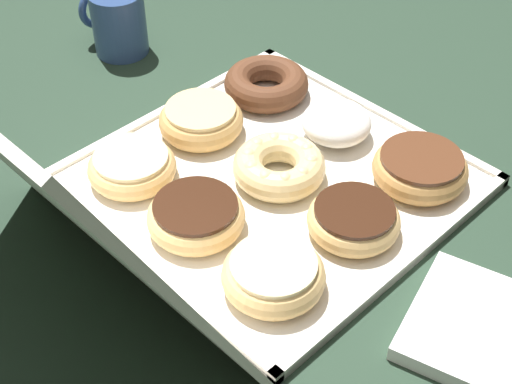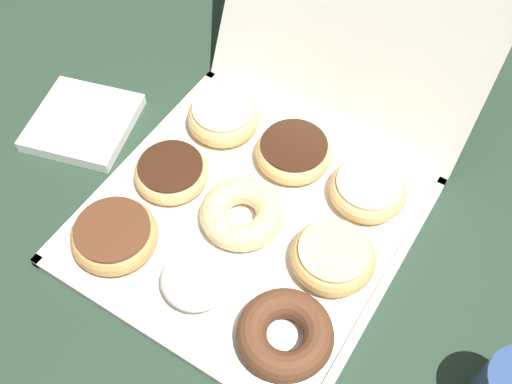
{
  "view_description": "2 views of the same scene",
  "coord_description": "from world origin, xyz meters",
  "px_view_note": "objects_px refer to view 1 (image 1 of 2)",
  "views": [
    {
      "loc": [
        -0.49,
        0.51,
        0.63
      ],
      "look_at": [
        -0.02,
        0.05,
        0.03
      ],
      "focal_mm": 53.12,
      "sensor_mm": 36.0,
      "label": 1
    },
    {
      "loc": [
        0.25,
        -0.38,
        0.73
      ],
      "look_at": [
        -0.01,
        0.04,
        0.03
      ],
      "focal_mm": 43.07,
      "sensor_mm": 36.0,
      "label": 2
    }
  ],
  "objects_px": {
    "donut_box": "(272,181)",
    "glazed_ring_donut_6": "(273,275)",
    "chocolate_frosted_donut_7": "(197,217)",
    "chocolate_cake_ring_donut_2": "(266,84)",
    "cruller_donut_4": "(279,165)",
    "glazed_ring_donut_5": "(199,121)",
    "powdered_filled_donut_1": "(339,124)",
    "coffee_mug": "(117,21)",
    "chocolate_frosted_donut_0": "(420,168)",
    "napkin_stack": "(484,331)",
    "chocolate_frosted_donut_3": "(353,220)",
    "glazed_ring_donut_8": "(132,166)"
  },
  "relations": [
    {
      "from": "donut_box",
      "to": "glazed_ring_donut_6",
      "type": "relative_size",
      "value": 3.76
    },
    {
      "from": "glazed_ring_donut_6",
      "to": "chocolate_frosted_donut_7",
      "type": "relative_size",
      "value": 0.98
    },
    {
      "from": "chocolate_cake_ring_donut_2",
      "to": "cruller_donut_4",
      "type": "xyz_separation_m",
      "value": [
        -0.14,
        0.12,
        0.0
      ]
    },
    {
      "from": "chocolate_cake_ring_donut_2",
      "to": "glazed_ring_donut_5",
      "type": "relative_size",
      "value": 1.06
    },
    {
      "from": "donut_box",
      "to": "powdered_filled_donut_1",
      "type": "height_order",
      "value": "powdered_filled_donut_1"
    },
    {
      "from": "glazed_ring_donut_6",
      "to": "coffee_mug",
      "type": "height_order",
      "value": "coffee_mug"
    },
    {
      "from": "glazed_ring_donut_6",
      "to": "cruller_donut_4",
      "type": "bearing_deg",
      "value": -48.0
    },
    {
      "from": "chocolate_frosted_donut_0",
      "to": "napkin_stack",
      "type": "xyz_separation_m",
      "value": [
        -0.19,
        0.14,
        -0.02
      ]
    },
    {
      "from": "cruller_donut_4",
      "to": "chocolate_frosted_donut_3",
      "type": "bearing_deg",
      "value": 176.4
    },
    {
      "from": "donut_box",
      "to": "powdered_filled_donut_1",
      "type": "relative_size",
      "value": 4.56
    },
    {
      "from": "glazed_ring_donut_8",
      "to": "cruller_donut_4",
      "type": "bearing_deg",
      "value": -134.88
    },
    {
      "from": "chocolate_cake_ring_donut_2",
      "to": "coffee_mug",
      "type": "relative_size",
      "value": 1.17
    },
    {
      "from": "powdered_filled_donut_1",
      "to": "glazed_ring_donut_5",
      "type": "xyz_separation_m",
      "value": [
        0.14,
        0.12,
        -0.0
      ]
    },
    {
      "from": "chocolate_frosted_donut_0",
      "to": "glazed_ring_donut_5",
      "type": "relative_size",
      "value": 1.05
    },
    {
      "from": "chocolate_frosted_donut_7",
      "to": "coffee_mug",
      "type": "relative_size",
      "value": 1.11
    },
    {
      "from": "glazed_ring_donut_5",
      "to": "napkin_stack",
      "type": "bearing_deg",
      "value": 178.54
    },
    {
      "from": "glazed_ring_donut_8",
      "to": "coffee_mug",
      "type": "height_order",
      "value": "coffee_mug"
    },
    {
      "from": "donut_box",
      "to": "chocolate_frosted_donut_3",
      "type": "height_order",
      "value": "chocolate_frosted_donut_3"
    },
    {
      "from": "cruller_donut_4",
      "to": "glazed_ring_donut_5",
      "type": "xyz_separation_m",
      "value": [
        0.14,
        0.01,
        0.0
      ]
    },
    {
      "from": "powdered_filled_donut_1",
      "to": "cruller_donut_4",
      "type": "relative_size",
      "value": 0.8
    },
    {
      "from": "coffee_mug",
      "to": "chocolate_frosted_donut_7",
      "type": "bearing_deg",
      "value": 154.66
    },
    {
      "from": "powdered_filled_donut_1",
      "to": "glazed_ring_donut_6",
      "type": "bearing_deg",
      "value": 116.16
    },
    {
      "from": "donut_box",
      "to": "cruller_donut_4",
      "type": "distance_m",
      "value": 0.03
    },
    {
      "from": "donut_box",
      "to": "chocolate_frosted_donut_3",
      "type": "bearing_deg",
      "value": 179.17
    },
    {
      "from": "chocolate_frosted_donut_3",
      "to": "coffee_mug",
      "type": "height_order",
      "value": "coffee_mug"
    },
    {
      "from": "donut_box",
      "to": "chocolate_cake_ring_donut_2",
      "type": "height_order",
      "value": "chocolate_cake_ring_donut_2"
    },
    {
      "from": "chocolate_frosted_donut_7",
      "to": "coffee_mug",
      "type": "height_order",
      "value": "coffee_mug"
    },
    {
      "from": "donut_box",
      "to": "coffee_mug",
      "type": "relative_size",
      "value": 4.1
    },
    {
      "from": "chocolate_cake_ring_donut_2",
      "to": "coffee_mug",
      "type": "bearing_deg",
      "value": 14.05
    },
    {
      "from": "cruller_donut_4",
      "to": "glazed_ring_donut_8",
      "type": "height_order",
      "value": "cruller_donut_4"
    },
    {
      "from": "glazed_ring_donut_5",
      "to": "powdered_filled_donut_1",
      "type": "bearing_deg",
      "value": -137.48
    },
    {
      "from": "donut_box",
      "to": "napkin_stack",
      "type": "distance_m",
      "value": 0.32
    },
    {
      "from": "coffee_mug",
      "to": "powdered_filled_donut_1",
      "type": "bearing_deg",
      "value": -171.17
    },
    {
      "from": "chocolate_cake_ring_donut_2",
      "to": "chocolate_frosted_donut_3",
      "type": "height_order",
      "value": "chocolate_cake_ring_donut_2"
    },
    {
      "from": "chocolate_frosted_donut_7",
      "to": "glazed_ring_donut_8",
      "type": "relative_size",
      "value": 1.03
    },
    {
      "from": "chocolate_cake_ring_donut_2",
      "to": "napkin_stack",
      "type": "relative_size",
      "value": 0.8
    },
    {
      "from": "chocolate_frosted_donut_0",
      "to": "coffee_mug",
      "type": "distance_m",
      "value": 0.52
    },
    {
      "from": "cruller_donut_4",
      "to": "glazed_ring_donut_6",
      "type": "height_order",
      "value": "same"
    },
    {
      "from": "chocolate_cake_ring_donut_2",
      "to": "powdered_filled_donut_1",
      "type": "bearing_deg",
      "value": 178.67
    },
    {
      "from": "glazed_ring_donut_5",
      "to": "coffee_mug",
      "type": "height_order",
      "value": "coffee_mug"
    },
    {
      "from": "donut_box",
      "to": "glazed_ring_donut_5",
      "type": "xyz_separation_m",
      "value": [
        0.13,
        0.0,
        0.03
      ]
    },
    {
      "from": "glazed_ring_donut_6",
      "to": "powdered_filled_donut_1",
      "type": "bearing_deg",
      "value": -63.84
    },
    {
      "from": "donut_box",
      "to": "glazed_ring_donut_8",
      "type": "bearing_deg",
      "value": 45.13
    },
    {
      "from": "chocolate_cake_ring_donut_2",
      "to": "napkin_stack",
      "type": "distance_m",
      "value": 0.47
    },
    {
      "from": "powdered_filled_donut_1",
      "to": "coffee_mug",
      "type": "xyz_separation_m",
      "value": [
        0.39,
        0.06,
        0.02
      ]
    },
    {
      "from": "glazed_ring_donut_5",
      "to": "glazed_ring_donut_8",
      "type": "bearing_deg",
      "value": 94.58
    },
    {
      "from": "donut_box",
      "to": "chocolate_frosted_donut_7",
      "type": "relative_size",
      "value": 3.69
    },
    {
      "from": "powdered_filled_donut_1",
      "to": "glazed_ring_donut_6",
      "type": "xyz_separation_m",
      "value": [
        -0.12,
        0.25,
        -0.0
      ]
    },
    {
      "from": "powdered_filled_donut_1",
      "to": "chocolate_frosted_donut_7",
      "type": "height_order",
      "value": "powdered_filled_donut_1"
    },
    {
      "from": "glazed_ring_donut_5",
      "to": "glazed_ring_donut_6",
      "type": "xyz_separation_m",
      "value": [
        -0.26,
        0.12,
        -0.0
      ]
    }
  ]
}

